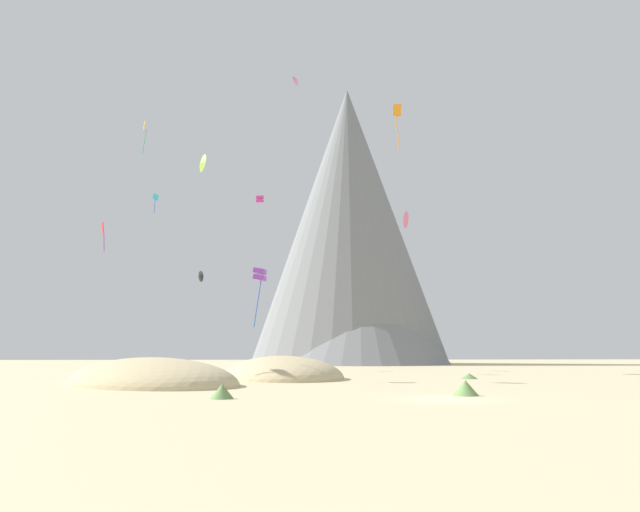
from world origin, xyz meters
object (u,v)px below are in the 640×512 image
Objects in this scene: kite_orange_mid at (397,118)px; kite_cyan_mid at (155,199)px; bush_mid_center at (222,391)px; kite_gold_high at (144,128)px; kite_lime_mid at (202,163)px; kite_violet_low at (260,275)px; rock_massif at (347,245)px; kite_rainbow_mid at (405,220)px; bush_far_left at (465,388)px; kite_black_low at (200,276)px; bush_low_patch at (469,376)px; kite_red_low at (103,230)px; kite_pink_high at (296,80)px; kite_magenta_mid at (260,199)px.

kite_cyan_mid is at bearing -164.78° from kite_orange_mid.
kite_orange_mid reaches higher than bush_mid_center.
kite_gold_high is 2.77× the size of kite_lime_mid.
kite_violet_low is 20.41m from kite_orange_mid.
rock_massif is at bearing -178.78° from kite_violet_low.
kite_orange_mid is (-5.28, -19.23, 5.55)m from kite_rainbow_mid.
bush_far_left is 0.85× the size of kite_lime_mid.
kite_gold_high is (-36.02, -57.61, 4.73)m from rock_massif.
kite_gold_high reaches higher than bush_mid_center.
kite_black_low is (-28.70, -50.29, -14.46)m from rock_massif.
bush_low_patch is 43.54m from kite_black_low.
bush_far_left is 0.49× the size of kite_cyan_mid.
bush_far_left is at bearing -94.57° from rock_massif.
rock_massif is 30.37× the size of kite_rainbow_mid.
rock_massif reaches higher than kite_red_low.
bush_low_patch is 25.53m from kite_orange_mid.
bush_low_patch is 22.77m from bush_far_left.
bush_mid_center is 48.46m from kite_rainbow_mid.
kite_violet_low is at bearing -122.66° from kite_gold_high.
kite_black_low is (-20.54, 51.66, 12.87)m from bush_far_left.
rock_massif reaches higher than bush_low_patch.
bush_mid_center is 0.26× the size of kite_gold_high.
kite_pink_high is at bearing 175.40° from kite_orange_mid.
bush_far_left is 43.78m from kite_rainbow_mid.
bush_mid_center is at bearing -101.86° from rock_massif.
kite_lime_mid is at bearing -107.64° from rock_massif.
bush_far_left is (-7.88, -21.36, 0.18)m from bush_low_patch.
kite_rainbow_mid is 0.42× the size of kite_violet_low.
rock_massif is at bearing 118.23° from kite_black_low.
kite_red_low is at bearing 80.28° from kite_cyan_mid.
bush_low_patch is 1.09× the size of bush_far_left.
kite_pink_high is at bearing 128.46° from kite_magenta_mid.
kite_gold_high reaches higher than kite_violet_low.
rock_massif is 84.87m from kite_lime_mid.
kite_rainbow_mid reaches higher than kite_red_low.
kite_lime_mid is 1.14× the size of kite_pink_high.
kite_orange_mid is 40.33m from kite_black_low.
kite_red_low is 15.16m from kite_violet_low.
kite_violet_low is at bearing -109.76° from kite_orange_mid.
kite_gold_high reaches higher than kite_lime_mid.
bush_low_patch is 0.61× the size of kite_red_low.
kite_rainbow_mid is (6.50, 38.96, 18.87)m from bush_far_left.
kite_rainbow_mid is 20.70m from kite_orange_mid.
bush_far_left is 31.42m from kite_orange_mid.
kite_orange_mid is (-6.93, -82.22, -2.90)m from rock_massif.
kite_violet_low is (0.47, -35.82, -16.59)m from kite_magenta_mid.
kite_orange_mid is at bearing 54.64° from bush_mid_center.
kite_magenta_mid is 25.07m from kite_rainbow_mid.
kite_lime_mid is (-5.72, 2.84, 11.11)m from kite_violet_low.
kite_red_low is 37.63m from kite_rainbow_mid.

